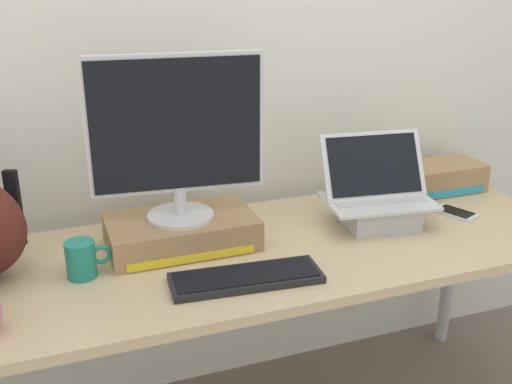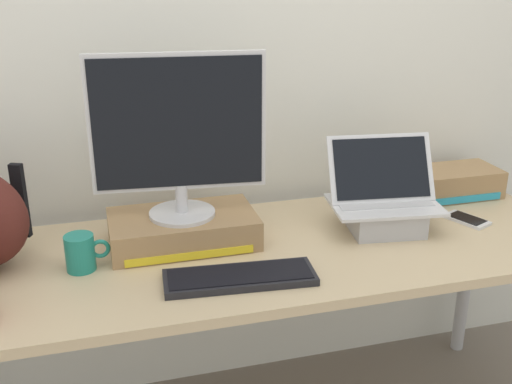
% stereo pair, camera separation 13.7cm
% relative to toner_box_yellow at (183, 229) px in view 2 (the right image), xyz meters
% --- Properties ---
extents(back_wall, '(7.00, 0.10, 2.60)m').
position_rel_toner_box_yellow_xyz_m(back_wall, '(0.20, 0.35, 0.53)').
color(back_wall, silver).
rests_on(back_wall, ground).
extents(desk, '(2.03, 0.69, 0.72)m').
position_rel_toner_box_yellow_xyz_m(desk, '(0.20, -0.10, -0.11)').
color(desk, tan).
rests_on(desk, ground).
extents(toner_box_yellow, '(0.44, 0.25, 0.09)m').
position_rel_toner_box_yellow_xyz_m(toner_box_yellow, '(0.00, 0.00, 0.00)').
color(toner_box_yellow, '#9E7A51').
rests_on(toner_box_yellow, desk).
extents(desktop_monitor, '(0.50, 0.20, 0.48)m').
position_rel_toner_box_yellow_xyz_m(desktop_monitor, '(-0.00, -0.00, 0.30)').
color(desktop_monitor, silver).
rests_on(desktop_monitor, toner_box_yellow).
extents(open_laptop, '(0.37, 0.27, 0.28)m').
position_rel_toner_box_yellow_xyz_m(open_laptop, '(0.63, -0.06, 0.02)').
color(open_laptop, '#ADADB2').
rests_on(open_laptop, desk).
extents(external_keyboard, '(0.42, 0.17, 0.02)m').
position_rel_toner_box_yellow_xyz_m(external_keyboard, '(0.11, -0.28, -0.03)').
color(external_keyboard, black).
rests_on(external_keyboard, desk).
extents(coffee_mug, '(0.12, 0.08, 0.10)m').
position_rel_toner_box_yellow_xyz_m(coffee_mug, '(-0.30, -0.10, 0.01)').
color(coffee_mug, '#1E7F70').
rests_on(coffee_mug, desk).
extents(cell_phone, '(0.12, 0.16, 0.01)m').
position_rel_toner_box_yellow_xyz_m(cell_phone, '(0.93, -0.09, -0.04)').
color(cell_phone, silver).
rests_on(cell_phone, desk).
extents(toner_box_cyan, '(0.32, 0.18, 0.10)m').
position_rel_toner_box_yellow_xyz_m(toner_box_cyan, '(1.01, 0.14, 0.00)').
color(toner_box_cyan, '#9E7A51').
rests_on(toner_box_cyan, desk).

